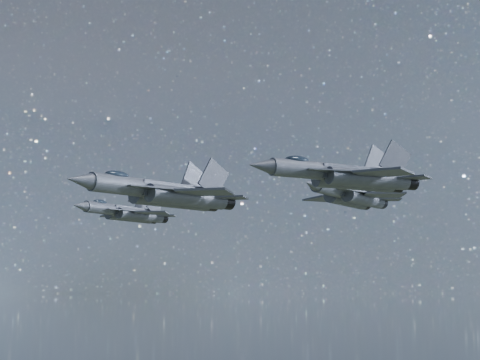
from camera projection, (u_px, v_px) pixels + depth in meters
jet_lead at (167, 193)px, 75.29m from camera, size 19.60×13.46×4.92m
jet_left at (128, 213)px, 98.56m from camera, size 15.58×10.40×3.95m
jet_right at (349, 176)px, 75.22m from camera, size 18.76×13.14×4.73m
jet_slot at (350, 195)px, 96.78m from camera, size 19.38×12.79×4.96m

